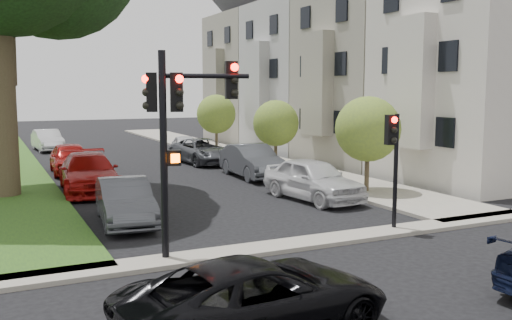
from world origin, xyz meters
name	(u,v)px	position (x,y,z in m)	size (l,w,h in m)	color
ground	(346,266)	(0.00, 0.00, 0.00)	(140.00, 140.00, 0.00)	black
sidewalk_right	(225,152)	(6.75, 24.00, 0.06)	(3.50, 44.00, 0.12)	gray
sidewalk_cross	(304,243)	(0.00, 2.00, 0.06)	(60.00, 1.00, 0.12)	gray
house_a	(479,28)	(12.45, 8.00, 6.93)	(7.70, 7.55, 15.97)	#B9AF9F
house_b	(375,40)	(12.45, 15.50, 6.93)	(7.70, 7.55, 15.97)	gray
house_c	(307,49)	(12.45, 23.00, 6.93)	(7.70, 7.55, 15.97)	#B2B0AC
house_d	(259,55)	(12.45, 30.50, 6.93)	(7.70, 7.55, 15.97)	gray
small_tree_a	(368,129)	(6.20, 7.58, 2.62)	(2.63, 2.63, 3.94)	#3F341F
small_tree_b	(276,123)	(6.20, 15.56, 2.43)	(2.43, 2.43, 3.65)	#3F341F
small_tree_c	(216,114)	(6.20, 24.07, 2.57)	(2.58, 2.58, 3.86)	#3F341F
traffic_signal_main	(179,117)	(-3.40, 2.23, 3.54)	(2.51, 0.73, 5.13)	black
traffic_signal_secondary	(393,150)	(3.11, 2.19, 2.44)	(0.46, 0.37, 3.50)	black
car_cross_near	(257,298)	(-3.62, -2.59, 0.68)	(2.25, 4.87, 1.35)	black
car_parked_0	(313,179)	(3.54, 7.35, 0.80)	(1.89, 4.71, 1.60)	silver
car_parked_1	(252,161)	(3.83, 13.44, 0.80)	(1.68, 4.83, 1.59)	#3F4247
car_parked_2	(203,151)	(3.50, 19.37, 0.71)	(2.34, 5.08, 1.41)	#3F4247
car_parked_3	(186,146)	(3.58, 22.65, 0.68)	(1.60, 3.99, 1.36)	silver
car_parked_5	(125,201)	(-3.80, 6.61, 0.71)	(1.50, 4.31, 1.42)	#3F4247
car_parked_6	(89,173)	(-3.88, 12.86, 0.79)	(2.22, 5.45, 1.58)	maroon
car_parked_7	(70,158)	(-3.86, 18.61, 0.77)	(1.82, 4.52, 1.54)	maroon
car_parked_9	(48,140)	(-3.80, 30.25, 0.72)	(1.53, 4.40, 1.45)	silver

